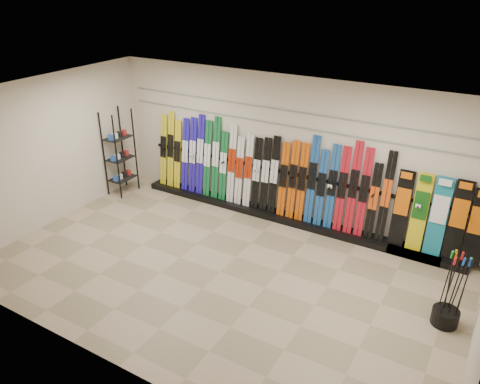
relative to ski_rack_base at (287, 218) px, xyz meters
The scene contains 12 objects.
floor 2.29m from the ski_rack_base, 95.64° to the right, with size 8.00×8.00×0.00m, color gray.
back_wall 1.47m from the ski_rack_base, 135.64° to the left, with size 8.00×8.00×0.00m, color beige.
left_wall 5.01m from the ski_rack_base, 151.65° to the right, with size 5.00×5.00×0.00m, color beige.
ceiling 3.73m from the ski_rack_base, 95.64° to the right, with size 8.00×8.00×0.00m, color silver.
ski_rack_base is the anchor object (origin of this frame).
skis 1.13m from the ski_rack_base, behind, with size 5.37×0.26×1.83m.
snowboards 2.99m from the ski_rack_base, ahead, with size 1.58×0.23×1.47m.
accessory_rack 4.14m from the ski_rack_base, behind, with size 0.40×0.60×1.98m, color black.
pole_bin 3.78m from the ski_rack_base, 26.69° to the right, with size 0.39×0.39×0.25m, color black.
ski_poles 3.81m from the ski_rack_base, 25.94° to the right, with size 0.31×0.30×1.18m.
slatwall_rail_0 1.96m from the ski_rack_base, 138.37° to the left, with size 7.60×0.02×0.03m, color gray.
slatwall_rail_1 2.26m from the ski_rack_base, 138.37° to the left, with size 7.60×0.02×0.03m, color gray.
Camera 1 is at (3.74, -5.68, 4.79)m, focal length 35.00 mm.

